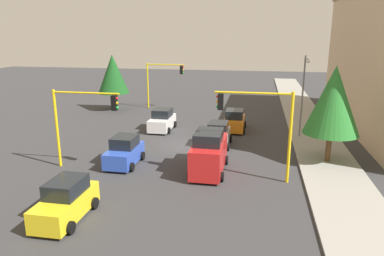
% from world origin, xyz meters
% --- Properties ---
extents(ground_plane, '(120.00, 120.00, 0.00)m').
position_xyz_m(ground_plane, '(0.00, 0.00, 0.00)').
color(ground_plane, '#353538').
extents(sidewalk_kerb, '(80.00, 4.00, 0.15)m').
position_xyz_m(sidewalk_kerb, '(-5.00, 10.50, 0.07)').
color(sidewalk_kerb, gray).
rests_on(sidewalk_kerb, ground).
extents(lane_arrow_near, '(2.40, 1.10, 1.10)m').
position_xyz_m(lane_arrow_near, '(11.51, -3.00, 0.01)').
color(lane_arrow_near, silver).
rests_on(lane_arrow_near, ground).
extents(traffic_signal_near_left, '(0.36, 4.59, 5.55)m').
position_xyz_m(traffic_signal_near_left, '(6.00, 5.68, 3.94)').
color(traffic_signal_near_left, yellow).
rests_on(traffic_signal_near_left, ground).
extents(traffic_signal_near_right, '(0.36, 4.59, 5.24)m').
position_xyz_m(traffic_signal_near_right, '(6.00, -5.63, 3.73)').
color(traffic_signal_near_right, yellow).
rests_on(traffic_signal_near_right, ground).
extents(traffic_signal_far_right, '(0.36, 4.59, 5.35)m').
position_xyz_m(traffic_signal_far_right, '(-14.00, -5.64, 3.80)').
color(traffic_signal_far_right, yellow).
rests_on(traffic_signal_far_right, ground).
extents(street_lamp_curbside, '(2.15, 0.28, 7.00)m').
position_xyz_m(street_lamp_curbside, '(-3.61, 9.20, 4.35)').
color(street_lamp_curbside, slate).
rests_on(street_lamp_curbside, ground).
extents(tree_opposite_side, '(3.53, 3.53, 6.42)m').
position_xyz_m(tree_opposite_side, '(-12.00, -11.00, 4.20)').
color(tree_opposite_side, brown).
rests_on(tree_opposite_side, ground).
extents(tree_roadside_near, '(3.71, 3.71, 6.75)m').
position_xyz_m(tree_roadside_near, '(2.00, 10.50, 4.42)').
color(tree_roadside_near, brown).
rests_on(tree_roadside_near, ground).
extents(delivery_van_red, '(4.80, 2.22, 2.77)m').
position_xyz_m(delivery_van_red, '(5.15, 2.59, 1.28)').
color(delivery_van_red, red).
rests_on(delivery_van_red, ground).
extents(car_blue, '(3.60, 2.05, 1.98)m').
position_xyz_m(car_blue, '(4.91, -3.29, 0.90)').
color(car_blue, blue).
rests_on(car_blue, ground).
extents(car_white, '(3.87, 2.09, 1.98)m').
position_xyz_m(car_white, '(-4.32, -3.12, 0.90)').
color(car_white, white).
rests_on(car_white, ground).
extents(car_orange, '(3.70, 2.09, 1.98)m').
position_xyz_m(car_orange, '(-5.40, 3.49, 0.90)').
color(car_orange, orange).
rests_on(car_orange, ground).
extents(car_yellow, '(3.94, 1.98, 1.98)m').
position_xyz_m(car_yellow, '(12.48, -3.37, 0.90)').
color(car_yellow, yellow).
rests_on(car_yellow, ground).
extents(car_silver, '(3.67, 2.00, 1.98)m').
position_xyz_m(car_silver, '(-0.42, 2.55, 0.90)').
color(car_silver, '#B2B5BA').
rests_on(car_silver, ground).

